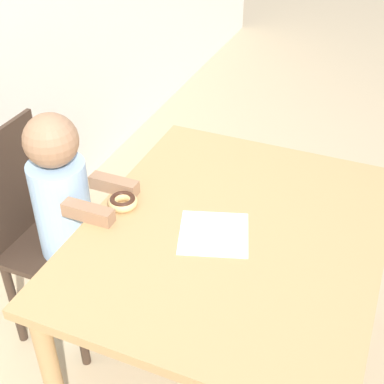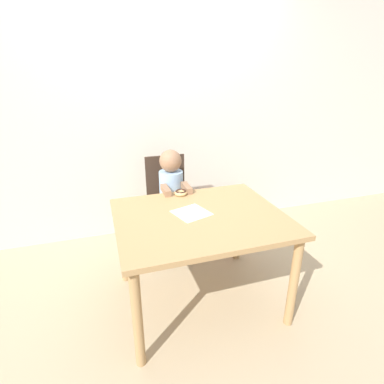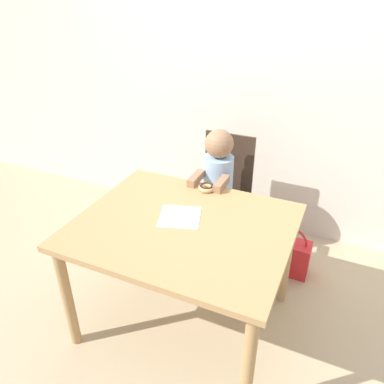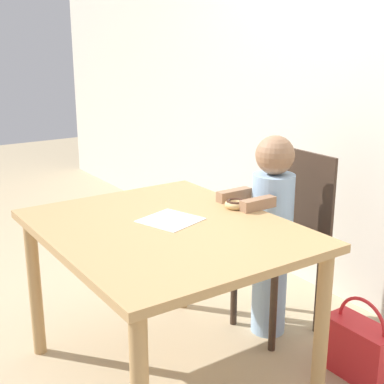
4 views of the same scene
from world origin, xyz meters
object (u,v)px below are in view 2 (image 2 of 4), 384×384
donut (181,193)px  chair (169,205)px  handbag (221,231)px  child_figure (172,203)px

donut → chair: bearing=92.8°
handbag → child_figure: bearing=-171.9°
donut → child_figure: bearing=94.0°
chair → donut: size_ratio=8.95×
chair → handbag: chair is taller
child_figure → handbag: (0.52, 0.07, -0.41)m
chair → donut: 0.45m
chair → handbag: 0.63m
chair → donut: chair is taller
child_figure → donut: child_figure is taller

